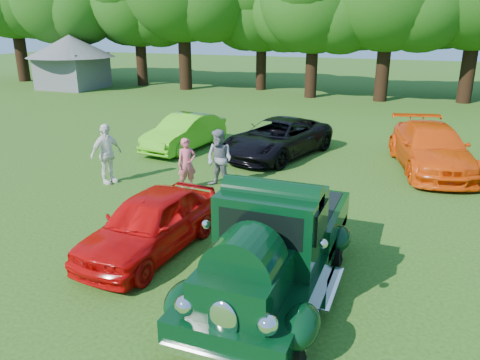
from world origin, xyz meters
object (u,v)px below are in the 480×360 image
(red_convertible, at_px, (151,223))
(back_car_orange, at_px, (431,148))
(spectator_grey, at_px, (219,159))
(back_car_black, at_px, (278,138))
(spectator_pink, at_px, (187,164))
(hero_pickup, at_px, (275,247))
(gazebo, at_px, (71,56))
(spectator_white, at_px, (106,154))
(back_car_lime, at_px, (184,132))

(red_convertible, xyz_separation_m, back_car_orange, (5.64, 8.60, 0.08))
(back_car_orange, bearing_deg, spectator_grey, -158.38)
(back_car_black, height_order, spectator_pink, spectator_pink)
(hero_pickup, bearing_deg, gazebo, 136.25)
(back_car_orange, distance_m, spectator_white, 10.64)
(spectator_pink, bearing_deg, gazebo, 93.55)
(spectator_grey, xyz_separation_m, spectator_white, (-3.41, -0.86, 0.04))
(gazebo, bearing_deg, red_convertible, -47.06)
(spectator_pink, relative_size, spectator_grey, 0.87)
(red_convertible, distance_m, spectator_grey, 4.38)
(spectator_pink, height_order, spectator_white, spectator_white)
(back_car_orange, xyz_separation_m, spectator_pink, (-6.77, -4.71, 0.03))
(gazebo, bearing_deg, back_car_black, -32.43)
(back_car_lime, bearing_deg, back_car_black, 13.14)
(back_car_orange, bearing_deg, red_convertible, -137.27)
(red_convertible, bearing_deg, back_car_lime, 116.80)
(spectator_white, bearing_deg, gazebo, 58.89)
(hero_pickup, distance_m, back_car_lime, 10.66)
(red_convertible, relative_size, gazebo, 0.62)
(back_car_black, relative_size, spectator_grey, 2.79)
(red_convertible, height_order, gazebo, gazebo)
(back_car_orange, height_order, spectator_pink, spectator_pink)
(spectator_grey, bearing_deg, gazebo, 153.70)
(spectator_grey, bearing_deg, hero_pickup, -42.02)
(back_car_black, relative_size, spectator_white, 2.66)
(back_car_black, bearing_deg, spectator_pink, -91.62)
(hero_pickup, relative_size, red_convertible, 1.33)
(back_car_lime, bearing_deg, hero_pickup, -45.88)
(spectator_pink, xyz_separation_m, gazebo, (-18.46, 17.16, 1.62))
(back_car_orange, relative_size, gazebo, 0.81)
(spectator_white, bearing_deg, spectator_grey, -59.16)
(back_car_lime, height_order, spectator_white, spectator_white)
(back_car_lime, xyz_separation_m, back_car_black, (3.71, 0.36, 0.02))
(spectator_pink, bearing_deg, hero_pickup, -90.84)
(red_convertible, distance_m, back_car_orange, 10.29)
(spectator_grey, bearing_deg, back_car_lime, 144.67)
(red_convertible, bearing_deg, back_car_orange, 60.74)
(spectator_pink, distance_m, gazebo, 25.25)
(red_convertible, bearing_deg, spectator_grey, 97.64)
(red_convertible, height_order, back_car_orange, back_car_orange)
(spectator_grey, height_order, spectator_white, spectator_white)
(back_car_lime, height_order, gazebo, gazebo)
(hero_pickup, height_order, back_car_black, hero_pickup)
(back_car_orange, bearing_deg, gazebo, 139.73)
(back_car_lime, xyz_separation_m, spectator_white, (-0.31, -4.54, 0.26))
(back_car_orange, xyz_separation_m, spectator_grey, (-5.92, -4.24, 0.14))
(red_convertible, relative_size, back_car_black, 0.79)
(hero_pickup, xyz_separation_m, back_car_lime, (-6.33, 8.57, -0.21))
(back_car_lime, bearing_deg, back_car_orange, 11.23)
(red_convertible, height_order, back_car_black, back_car_black)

